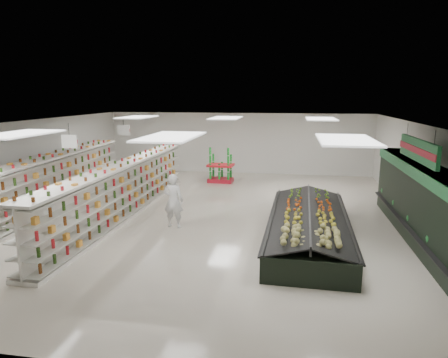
% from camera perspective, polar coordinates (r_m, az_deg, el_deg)
% --- Properties ---
extents(floor, '(16.00, 16.00, 0.00)m').
position_cam_1_polar(floor, '(14.00, -2.43, -5.24)').
color(floor, beige).
rests_on(floor, ground).
extents(ceiling, '(14.00, 16.00, 0.02)m').
position_cam_1_polar(ceiling, '(13.41, -2.55, 7.94)').
color(ceiling, white).
rests_on(ceiling, wall_back).
extents(wall_back, '(14.00, 0.02, 3.20)m').
position_cam_1_polar(wall_back, '(21.42, 1.98, 5.13)').
color(wall_back, silver).
rests_on(wall_back, floor).
extents(wall_front, '(14.00, 0.02, 3.20)m').
position_cam_1_polar(wall_front, '(6.33, -18.09, -12.24)').
color(wall_front, silver).
rests_on(wall_front, floor).
extents(wall_left, '(0.02, 16.00, 3.20)m').
position_cam_1_polar(wall_left, '(16.54, -26.96, 1.82)').
color(wall_left, silver).
rests_on(wall_left, floor).
extents(wall_right, '(0.02, 16.00, 3.20)m').
position_cam_1_polar(wall_right, '(13.97, 26.86, 0.19)').
color(wall_right, silver).
rests_on(wall_right, floor).
extents(produce_wall_case, '(0.93, 8.00, 2.20)m').
position_cam_1_polar(produce_wall_case, '(12.50, 26.64, -2.72)').
color(produce_wall_case, black).
rests_on(produce_wall_case, floor).
extents(aisle_sign_near, '(0.52, 0.06, 0.75)m').
position_cam_1_polar(aisle_sign_near, '(12.97, -21.19, 5.03)').
color(aisle_sign_near, white).
rests_on(aisle_sign_near, ceiling).
extents(aisle_sign_far, '(0.52, 0.06, 0.75)m').
position_cam_1_polar(aisle_sign_far, '(16.52, -14.14, 6.78)').
color(aisle_sign_far, white).
rests_on(aisle_sign_far, ceiling).
extents(hortifruti_banner, '(0.12, 3.20, 0.95)m').
position_cam_1_polar(hortifruti_banner, '(12.17, 25.97, 3.74)').
color(hortifruti_banner, '#1C6A34').
rests_on(hortifruti_banner, ceiling).
extents(gondola_left, '(1.40, 11.33, 1.96)m').
position_cam_1_polar(gondola_left, '(15.54, -24.26, -1.14)').
color(gondola_left, white).
rests_on(gondola_left, floor).
extents(gondola_center, '(1.00, 10.63, 1.84)m').
position_cam_1_polar(gondola_center, '(14.14, -14.21, -1.88)').
color(gondola_center, white).
rests_on(gondola_center, floor).
extents(produce_island, '(2.48, 6.39, 0.94)m').
position_cam_1_polar(produce_island, '(11.95, 11.99, -6.38)').
color(produce_island, black).
rests_on(produce_island, floor).
extents(soda_endcap, '(1.26, 0.89, 1.56)m').
position_cam_1_polar(soda_endcap, '(19.16, -0.48, 1.77)').
color(soda_endcap, '#AE1325').
rests_on(soda_endcap, floor).
extents(shopper_main, '(0.67, 0.47, 1.73)m').
position_cam_1_polar(shopper_main, '(12.67, -7.24, -3.09)').
color(shopper_main, silver).
rests_on(shopper_main, floor).
extents(shopper_background, '(0.73, 0.91, 1.63)m').
position_cam_1_polar(shopper_background, '(19.30, -8.61, 1.89)').
color(shopper_background, tan).
rests_on(shopper_background, floor).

